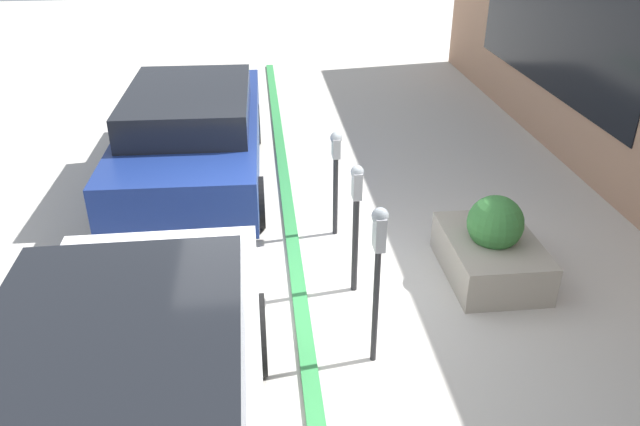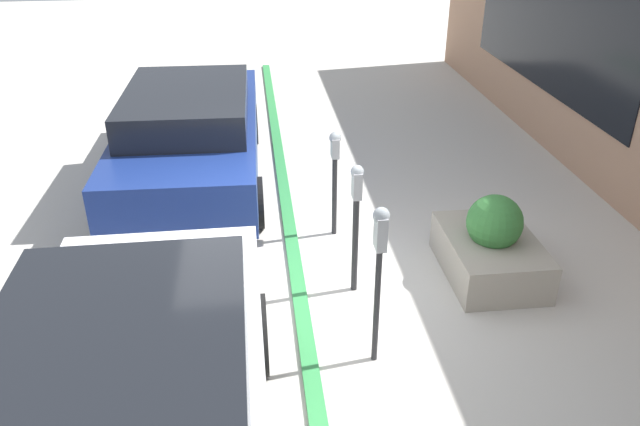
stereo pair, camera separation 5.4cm
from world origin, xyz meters
TOP-DOWN VIEW (x-y plane):
  - ground_plane at (0.00, 0.00)m, footprint 40.00×40.00m
  - curb_strip at (0.00, 0.08)m, footprint 19.00×0.16m
  - parking_meter_nearest at (-1.20, -0.53)m, footprint 0.17×0.15m
  - parking_meter_second at (-0.05, -0.53)m, footprint 0.16×0.13m
  - parking_meter_middle at (1.20, -0.48)m, footprint 0.17×0.14m
  - planter_box at (0.08, -2.10)m, footprint 1.40×0.98m
  - parked_car_front at (-2.57, 1.38)m, footprint 4.30×1.85m
  - parked_car_middle at (2.95, 1.37)m, footprint 4.82×1.96m

SIDE VIEW (x-z plane):
  - ground_plane at x=0.00m, z-range 0.00..0.00m
  - curb_strip at x=0.00m, z-range 0.00..0.04m
  - planter_box at x=0.08m, z-range -0.14..0.84m
  - parked_car_middle at x=2.95m, z-range 0.05..1.53m
  - parked_car_front at x=-2.57m, z-range 0.04..1.67m
  - parking_meter_middle at x=1.20m, z-range 0.28..1.65m
  - parking_meter_second at x=-0.05m, z-range 0.26..1.74m
  - parking_meter_nearest at x=-1.20m, z-range 0.37..1.97m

